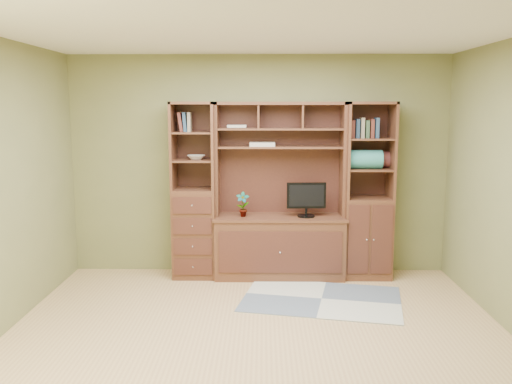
{
  "coord_description": "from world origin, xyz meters",
  "views": [
    {
      "loc": [
        0.05,
        -4.47,
        2.0
      ],
      "look_at": [
        -0.03,
        1.2,
        1.1
      ],
      "focal_mm": 38.0,
      "sensor_mm": 36.0,
      "label": 1
    }
  ],
  "objects_px": {
    "left_tower": "(194,190)",
    "monitor": "(306,193)",
    "right_tower": "(368,191)",
    "center_hutch": "(280,191)"
  },
  "relations": [
    {
      "from": "center_hutch",
      "to": "left_tower",
      "type": "distance_m",
      "value": 1.0
    },
    {
      "from": "right_tower",
      "to": "monitor",
      "type": "height_order",
      "value": "right_tower"
    },
    {
      "from": "left_tower",
      "to": "monitor",
      "type": "relative_size",
      "value": 3.71
    },
    {
      "from": "right_tower",
      "to": "monitor",
      "type": "bearing_deg",
      "value": -174.06
    },
    {
      "from": "left_tower",
      "to": "right_tower",
      "type": "height_order",
      "value": "same"
    },
    {
      "from": "center_hutch",
      "to": "monitor",
      "type": "bearing_deg",
      "value": -6.55
    },
    {
      "from": "left_tower",
      "to": "monitor",
      "type": "distance_m",
      "value": 1.31
    },
    {
      "from": "left_tower",
      "to": "right_tower",
      "type": "distance_m",
      "value": 2.02
    },
    {
      "from": "right_tower",
      "to": "center_hutch",
      "type": "bearing_deg",
      "value": -177.77
    },
    {
      "from": "center_hutch",
      "to": "left_tower",
      "type": "bearing_deg",
      "value": 177.71
    }
  ]
}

